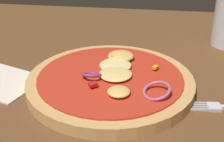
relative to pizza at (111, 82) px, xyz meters
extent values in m
cube|color=brown|center=(0.03, -0.01, -0.03)|extent=(1.43, 0.86, 0.03)
cylinder|color=tan|center=(0.00, 0.00, 0.00)|extent=(0.26, 0.26, 0.02)
cylinder|color=red|center=(0.00, 0.00, 0.01)|extent=(0.22, 0.22, 0.00)
ellipsoid|color=#F4DB8E|center=(0.00, 0.03, 0.01)|extent=(0.05, 0.05, 0.01)
ellipsoid|color=#E5BC60|center=(0.01, 0.06, 0.02)|extent=(0.04, 0.04, 0.01)
ellipsoid|color=#E5BC60|center=(0.02, -0.05, 0.01)|extent=(0.03, 0.03, 0.01)
ellipsoid|color=#EFCC72|center=(0.01, 0.00, 0.01)|extent=(0.05, 0.05, 0.01)
torus|color=#93386B|center=(-0.03, -0.02, 0.02)|extent=(0.03, 0.03, 0.02)
torus|color=#B25984|center=(0.07, -0.04, 0.02)|extent=(0.06, 0.06, 0.02)
cube|color=red|center=(-0.02, -0.04, 0.02)|extent=(0.01, 0.01, 0.00)
cube|color=orange|center=(0.00, 0.06, 0.02)|extent=(0.01, 0.02, 0.01)
cube|color=orange|center=(0.07, 0.03, 0.02)|extent=(0.01, 0.01, 0.00)
cube|color=silver|center=(0.15, -0.04, -0.01)|extent=(0.02, 0.02, 0.01)
cube|color=silver|center=(0.12, -0.03, -0.01)|extent=(0.04, 0.01, 0.00)
cube|color=silver|center=(0.12, -0.04, -0.01)|extent=(0.04, 0.01, 0.00)
cube|color=silver|center=(0.12, -0.04, -0.01)|extent=(0.04, 0.01, 0.00)
cube|color=silver|center=(0.12, -0.05, -0.01)|extent=(0.04, 0.01, 0.00)
camera|label=1|loc=(0.06, -0.45, 0.26)|focal=54.14mm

